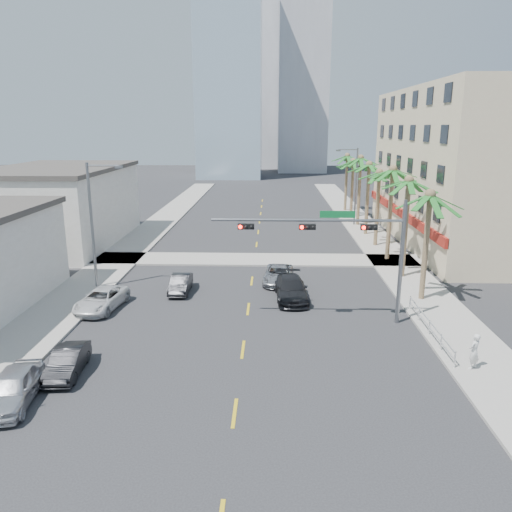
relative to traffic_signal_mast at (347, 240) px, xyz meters
The scene contains 28 objects.
ground 11.06m from the traffic_signal_mast, 126.03° to the right, with size 260.00×260.00×0.00m, color #262628.
sidewalk_right 14.44m from the traffic_signal_mast, 62.71° to the left, with size 4.00×120.00×0.15m, color gray.
sidewalk_left 22.05m from the traffic_signal_mast, 145.89° to the left, with size 4.00×120.00×0.15m, color gray.
sidewalk_cross 15.99m from the traffic_signal_mast, 112.38° to the left, with size 80.00×4.00×0.15m, color gray.
building_right 27.47m from the traffic_signal_mast, 53.68° to the left, with size 15.25×28.00×15.00m.
building_left_far 32.30m from the traffic_signal_mast, 141.59° to the left, with size 11.00×18.00×7.20m, color beige.
tower_far_left 90.14m from the traffic_signal_mast, 99.00° to the left, with size 14.00×14.00×48.00m, color #99B2C6.
tower_far_right 105.10m from the traffic_signal_mast, 88.20° to the left, with size 12.00×12.00×60.00m, color #ADADB2.
tower_far_center 118.45m from the traffic_signal_mast, 94.29° to the left, with size 16.00×16.00×42.00m, color #ADADB2.
traffic_signal_mast is the anchor object (origin of this frame).
palm_tree_0 7.37m from the traffic_signal_mast, 34.84° to the left, with size 4.80×4.80×7.80m.
palm_tree_1 11.18m from the traffic_signal_mast, 57.84° to the left, with size 4.80×4.80×8.16m.
palm_tree_2 15.81m from the traffic_signal_mast, 68.07° to the left, with size 4.80×4.80×8.52m.
palm_tree_3 20.59m from the traffic_signal_mast, 73.51° to the left, with size 4.80×4.80×7.80m.
palm_tree_4 25.63m from the traffic_signal_mast, 76.83° to the left, with size 4.80×4.80×8.16m.
palm_tree_5 30.72m from the traffic_signal_mast, 79.05° to the left, with size 4.80×4.80×8.52m.
palm_tree_6 35.78m from the traffic_signal_mast, 80.63° to the left, with size 4.80×4.80×7.80m.
palm_tree_7 40.93m from the traffic_signal_mast, 81.82° to the left, with size 4.80×4.80×8.16m.
streetlight_left 17.84m from the traffic_signal_mast, 160.18° to the left, with size 2.55×0.25×9.00m.
streetlight_right 30.50m from the traffic_signal_mast, 80.16° to the left, with size 2.55×0.25×9.00m.
guardrail 6.59m from the traffic_signal_mast, 23.39° to the right, with size 0.08×8.08×1.00m.
car_parked_near 18.43m from the traffic_signal_mast, 147.94° to the right, with size 1.73×4.31×1.47m, color silver.
car_parked_mid 16.15m from the traffic_signal_mast, 153.81° to the right, with size 1.31×3.76×1.24m, color black.
car_parked_far 15.91m from the traffic_signal_mast, behind, with size 2.17×4.70×1.31m, color silver.
car_lane_left 12.76m from the traffic_signal_mast, 153.76° to the left, with size 1.30×3.73×1.23m, color black.
car_lane_center 9.65m from the traffic_signal_mast, 116.19° to the left, with size 2.09×4.54×1.26m, color #A6A7AB.
car_lane_right 6.62m from the traffic_signal_mast, 126.28° to the left, with size 2.06×5.07×1.47m, color black.
pedestrian 8.99m from the traffic_signal_mast, 48.10° to the right, with size 0.65×0.42×1.77m, color silver.
Camera 1 is at (1.44, -20.13, 11.43)m, focal length 35.00 mm.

